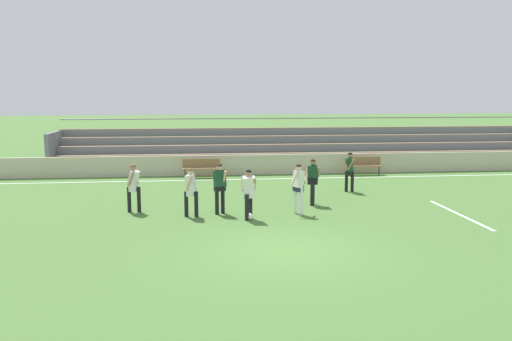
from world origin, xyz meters
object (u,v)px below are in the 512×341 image
at_px(player_white_challenging, 298,184).
at_px(player_dark_overlapping, 350,168).
at_px(player_dark_wide_right, 220,184).
at_px(soccer_ball, 249,217).
at_px(bleacher_stand, 311,146).
at_px(bench_near_wall_gap, 201,166).
at_px(player_white_trailing_run, 134,184).
at_px(bench_centre_sideline, 363,164).
at_px(player_dark_dropping_back, 313,178).
at_px(player_white_on_ball, 191,188).
at_px(player_white_wide_left, 249,190).

relative_size(player_white_challenging, player_dark_overlapping, 1.04).
distance_m(player_dark_wide_right, soccer_ball, 1.61).
relative_size(bleacher_stand, player_white_challenging, 15.97).
distance_m(bleacher_stand, player_dark_wide_right, 12.20).
distance_m(bench_near_wall_gap, player_white_trailing_run, 7.51).
bearing_deg(bench_centre_sideline, player_dark_overlapping, -114.27).
bearing_deg(player_dark_dropping_back, player_white_on_ball, -162.32).
relative_size(player_dark_overlapping, player_white_on_ball, 1.00).
bearing_deg(bench_centre_sideline, player_dark_wide_right, -133.78).
xyz_separation_m(player_white_wide_left, player_white_challenging, (1.73, 0.59, 0.05)).
bearing_deg(player_dark_wide_right, player_dark_overlapping, 32.15).
distance_m(player_white_wide_left, player_white_on_ball, 1.93).
distance_m(player_dark_overlapping, player_white_on_ball, 7.42).
distance_m(player_white_challenging, player_white_on_ball, 3.56).
bearing_deg(player_dark_overlapping, player_dark_wide_right, -147.85).
relative_size(player_white_challenging, soccer_ball, 7.75).
distance_m(player_white_trailing_run, player_dark_overlapping, 8.82).
bearing_deg(bench_centre_sideline, player_white_trailing_run, -145.30).
xyz_separation_m(bench_near_wall_gap, player_white_challenging, (3.16, -8.02, 0.47)).
xyz_separation_m(bench_near_wall_gap, player_white_wide_left, (1.43, -8.61, 0.42)).
relative_size(player_dark_wide_right, player_dark_overlapping, 1.05).
xyz_separation_m(player_white_wide_left, player_white_trailing_run, (-3.78, 1.49, 0.01)).
bearing_deg(player_white_wide_left, bleacher_stand, 68.87).
relative_size(player_white_challenging, player_dark_dropping_back, 1.01).
height_order(bleacher_stand, bench_centre_sideline, bleacher_stand).
height_order(bench_near_wall_gap, player_white_trailing_run, player_white_trailing_run).
height_order(bench_near_wall_gap, player_white_on_ball, player_white_on_ball).
relative_size(bench_centre_sideline, player_dark_overlapping, 1.10).
height_order(player_dark_wide_right, player_dark_dropping_back, player_dark_wide_right).
height_order(player_white_wide_left, player_white_trailing_run, player_white_trailing_run).
bearing_deg(bench_centre_sideline, player_white_on_ball, -136.10).
bearing_deg(player_white_on_ball, player_white_wide_left, -17.90).
relative_size(player_white_wide_left, player_white_challenging, 0.96).
xyz_separation_m(player_dark_wide_right, player_white_trailing_run, (-2.90, 0.58, -0.04)).
height_order(player_dark_overlapping, player_white_on_ball, player_dark_overlapping).
bearing_deg(player_dark_dropping_back, player_white_challenging, -119.65).
height_order(player_dark_wide_right, player_white_trailing_run, player_dark_wide_right).
relative_size(player_white_trailing_run, player_dark_dropping_back, 0.98).
bearing_deg(bench_centre_sideline, bleacher_stand, 120.80).
bearing_deg(player_white_on_ball, player_dark_wide_right, 18.55).
distance_m(player_white_wide_left, player_dark_wide_right, 1.27).
bearing_deg(player_white_challenging, bleacher_stand, 75.79).
bearing_deg(player_dark_wide_right, player_white_trailing_run, 168.72).
xyz_separation_m(player_white_challenging, player_dark_wide_right, (-2.61, 0.32, 0.00)).
relative_size(bleacher_stand, player_dark_dropping_back, 16.13).
height_order(bench_centre_sideline, player_dark_wide_right, player_dark_wide_right).
distance_m(bleacher_stand, player_white_on_ball, 12.93).
distance_m(player_white_challenging, player_white_trailing_run, 5.58).
bearing_deg(player_white_challenging, player_dark_overlapping, 52.85).
height_order(player_white_wide_left, player_white_on_ball, player_white_wide_left).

